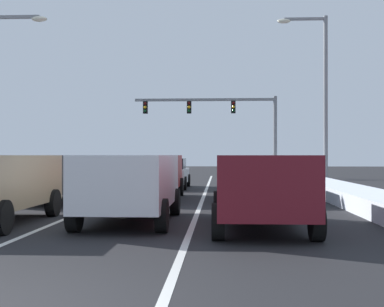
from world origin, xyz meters
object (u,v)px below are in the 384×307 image
sedan_black_right_lane_second (255,180)px  traffic_light_gantry (225,115)px  sedan_green_left_lane_third (102,174)px  suv_red_center_lane_second (152,172)px  suv_gray_right_lane_third (247,169)px  sedan_silver_center_lane_third (169,173)px  street_lamp_right_mid (319,86)px  suv_white_center_lane_nearest (131,182)px  suv_maroon_right_lane_nearest (260,184)px  suv_charcoal_left_lane_second (61,173)px

sedan_black_right_lane_second → traffic_light_gantry: traffic_light_gantry is taller
sedan_green_left_lane_third → sedan_black_right_lane_second: bearing=-42.5°
suv_red_center_lane_second → suv_gray_right_lane_third: bearing=51.8°
sedan_green_left_lane_third → suv_red_center_lane_second: bearing=-60.6°
suv_gray_right_lane_third → sedan_silver_center_lane_third: size_ratio=1.09×
sedan_black_right_lane_second → traffic_light_gantry: bearing=92.2°
suv_red_center_lane_second → street_lamp_right_mid: street_lamp_right_mid is taller
suv_white_center_lane_nearest → traffic_light_gantry: bearing=84.6°
suv_red_center_lane_second → suv_white_center_lane_nearest: bearing=-86.9°
suv_maroon_right_lane_nearest → suv_charcoal_left_lane_second: (-6.63, 6.71, 0.00)m
suv_maroon_right_lane_nearest → suv_red_center_lane_second: same height
sedan_green_left_lane_third → suv_gray_right_lane_third: bearing=-5.2°
suv_charcoal_left_lane_second → sedan_green_left_lane_third: 6.80m
traffic_light_gantry → street_lamp_right_mid: street_lamp_right_mid is taller
suv_white_center_lane_nearest → suv_red_center_lane_second: 6.99m
sedan_green_left_lane_third → sedan_silver_center_lane_third: bearing=18.3°
sedan_silver_center_lane_third → traffic_light_gantry: (3.00, 14.12, 3.97)m
suv_maroon_right_lane_nearest → traffic_light_gantry: bearing=91.0°
suv_white_center_lane_nearest → street_lamp_right_mid: 17.64m
suv_white_center_lane_nearest → sedan_silver_center_lane_third: bearing=91.6°
suv_gray_right_lane_third → sedan_silver_center_lane_third: suv_gray_right_lane_third is taller
suv_white_center_lane_nearest → sedan_silver_center_lane_third: 13.59m
suv_maroon_right_lane_nearest → sedan_green_left_lane_third: (-6.64, 13.51, -0.25)m
sedan_black_right_lane_second → suv_charcoal_left_lane_second: 6.98m
sedan_black_right_lane_second → street_lamp_right_mid: (4.04, 9.23, 4.60)m
suv_maroon_right_lane_nearest → street_lamp_right_mid: street_lamp_right_mid is taller
sedan_black_right_lane_second → suv_charcoal_left_lane_second: suv_charcoal_left_lane_second is taller
sedan_black_right_lane_second → sedan_silver_center_lane_third: same height
suv_maroon_right_lane_nearest → suv_red_center_lane_second: (-3.50, 7.95, 0.00)m
sedan_green_left_lane_third → traffic_light_gantry: traffic_light_gantry is taller
sedan_silver_center_lane_third → sedan_green_left_lane_third: (-3.15, -1.04, 0.00)m
suv_white_center_lane_nearest → suv_red_center_lane_second: size_ratio=1.00×
suv_charcoal_left_lane_second → suv_white_center_lane_nearest: bearing=-58.6°
sedan_black_right_lane_second → sedan_green_left_lane_third: 9.47m
street_lamp_right_mid → suv_white_center_lane_nearest: bearing=-116.0°
suv_maroon_right_lane_nearest → sedan_green_left_lane_third: bearing=116.2°
suv_maroon_right_lane_nearest → sedan_green_left_lane_third: suv_maroon_right_lane_nearest is taller
sedan_silver_center_lane_third → traffic_light_gantry: 14.98m
suv_gray_right_lane_third → street_lamp_right_mid: bearing=40.9°
suv_charcoal_left_lane_second → suv_maroon_right_lane_nearest: bearing=-45.3°
sedan_green_left_lane_third → street_lamp_right_mid: 12.27m
suv_red_center_lane_second → street_lamp_right_mid: 12.30m
sedan_silver_center_lane_third → suv_maroon_right_lane_nearest: bearing=-76.5°
sedan_black_right_lane_second → sedan_silver_center_lane_third: bearing=117.2°
suv_gray_right_lane_third → suv_red_center_lane_second: same height
suv_red_center_lane_second → street_lamp_right_mid: bearing=46.8°
suv_gray_right_lane_third → traffic_light_gantry: 16.26m
suv_maroon_right_lane_nearest → sedan_silver_center_lane_third: 14.97m
traffic_light_gantry → suv_gray_right_lane_third: bearing=-86.9°
sedan_green_left_lane_third → traffic_light_gantry: size_ratio=0.41×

